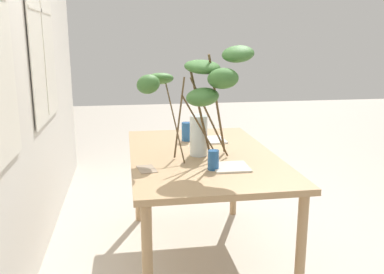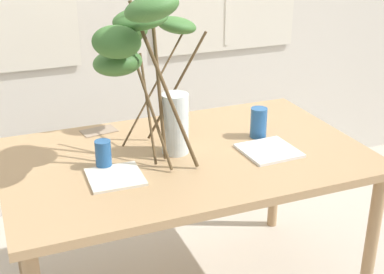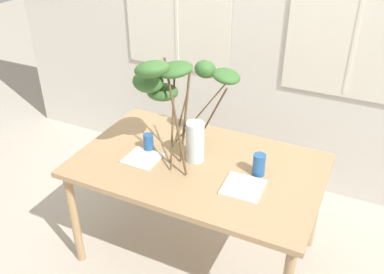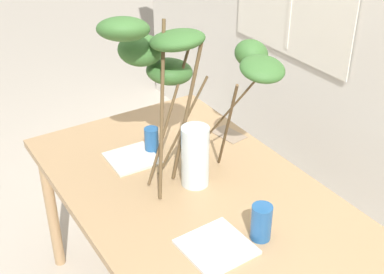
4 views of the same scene
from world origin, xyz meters
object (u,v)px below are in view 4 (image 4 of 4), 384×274
(plate_square_left, at_px, (132,158))
(drinking_glass_blue_left, at_px, (151,140))
(vase_with_branches, at_px, (181,74))
(dining_table, at_px, (193,204))
(plate_square_right, at_px, (216,247))
(drinking_glass_blue_right, at_px, (261,222))

(plate_square_left, bearing_deg, drinking_glass_blue_left, 99.28)
(vase_with_branches, bearing_deg, drinking_glass_blue_left, -167.91)
(dining_table, height_order, plate_square_right, plate_square_right)
(dining_table, height_order, drinking_glass_blue_right, drinking_glass_blue_right)
(dining_table, xyz_separation_m, vase_with_branches, (-0.15, 0.04, 0.51))
(vase_with_branches, height_order, drinking_glass_blue_right, vase_with_branches)
(dining_table, relative_size, drinking_glass_blue_right, 11.07)
(dining_table, relative_size, vase_with_branches, 2.01)
(dining_table, xyz_separation_m, plate_square_left, (-0.33, -0.11, 0.08))
(vase_with_branches, distance_m, drinking_glass_blue_right, 0.64)
(drinking_glass_blue_left, xyz_separation_m, plate_square_right, (0.68, -0.11, -0.05))
(drinking_glass_blue_left, relative_size, drinking_glass_blue_right, 0.84)
(plate_square_right, bearing_deg, drinking_glass_blue_right, 77.51)
(drinking_glass_blue_right, bearing_deg, plate_square_left, -167.50)
(drinking_glass_blue_right, xyz_separation_m, plate_square_left, (-0.70, -0.15, -0.06))
(dining_table, distance_m, plate_square_right, 0.36)
(drinking_glass_blue_left, bearing_deg, dining_table, 0.21)
(vase_with_branches, height_order, plate_square_right, vase_with_branches)
(dining_table, height_order, plate_square_left, plate_square_left)
(vase_with_branches, height_order, drinking_glass_blue_left, vase_with_branches)
(dining_table, distance_m, vase_with_branches, 0.53)
(vase_with_branches, distance_m, plate_square_left, 0.49)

